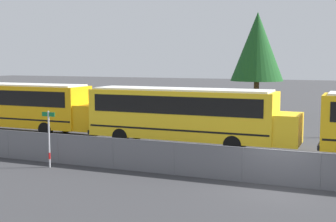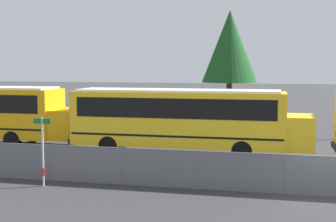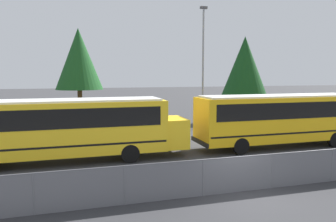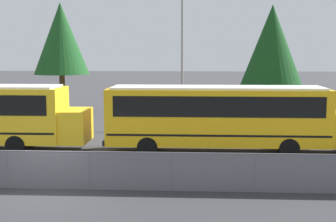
# 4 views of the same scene
# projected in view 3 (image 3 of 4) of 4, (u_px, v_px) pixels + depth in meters

# --- Properties ---
(ground_plane) EXTENTS (200.00, 200.00, 0.00)m
(ground_plane) POSITION_uv_depth(u_px,v_px,m) (238.00, 192.00, 12.98)
(ground_plane) COLOR #38383A
(fence) EXTENTS (63.27, 0.07, 1.45)m
(fence) POSITION_uv_depth(u_px,v_px,m) (238.00, 174.00, 12.89)
(fence) COLOR #9EA0A5
(fence) RESTS_ON ground_plane
(school_bus_1) EXTENTS (12.24, 2.54, 3.33)m
(school_bus_1) POSITION_uv_depth(u_px,v_px,m) (68.00, 125.00, 17.21)
(school_bus_1) COLOR yellow
(school_bus_1) RESTS_ON ground_plane
(school_bus_2) EXTENTS (12.24, 2.54, 3.33)m
(school_bus_2) POSITION_uv_depth(u_px,v_px,m) (283.00, 116.00, 20.89)
(school_bus_2) COLOR yellow
(school_bus_2) RESTS_ON ground_plane
(light_pole) EXTENTS (0.60, 0.24, 10.21)m
(light_pole) POSITION_uv_depth(u_px,v_px,m) (203.00, 64.00, 27.60)
(light_pole) COLOR gray
(light_pole) RESTS_ON ground_plane
(tree_0) EXTENTS (5.01, 5.01, 8.52)m
(tree_0) POSITION_uv_depth(u_px,v_px,m) (245.00, 68.00, 34.05)
(tree_0) COLOR #51381E
(tree_0) RESTS_ON ground_plane
(tree_1) EXTENTS (4.43, 4.43, 8.94)m
(tree_1) POSITION_uv_depth(u_px,v_px,m) (79.00, 59.00, 30.90)
(tree_1) COLOR #51381E
(tree_1) RESTS_ON ground_plane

